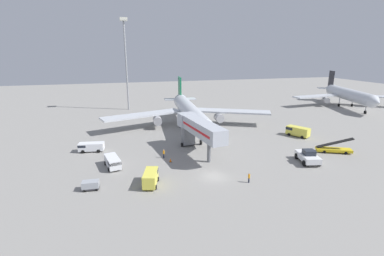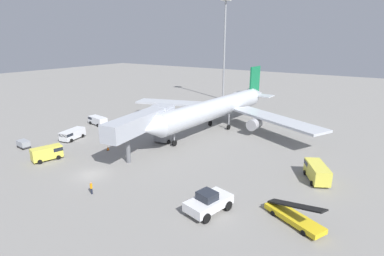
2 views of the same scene
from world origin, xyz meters
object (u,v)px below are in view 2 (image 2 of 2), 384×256
object	(u,v)px
baggage_cart_near_right	(23,144)
ground_crew_worker_foreground	(91,188)
safety_cone_alpha	(108,148)
pushback_tug	(208,202)
service_van_far_center	(72,134)
service_van_outer_left	(317,171)
ground_crew_worker_midground	(115,141)
apron_light_mast	(225,32)
belt_loader_truck	(294,216)
service_van_far_left	(97,120)
jet_bridge	(145,122)
service_van_near_center	(48,152)
airplane_at_gate	(219,108)

from	to	relation	value
baggage_cart_near_right	ground_crew_worker_foreground	size ratio (longest dim) A/B	1.54
ground_crew_worker_foreground	safety_cone_alpha	distance (m)	15.37
pushback_tug	service_van_far_center	bearing A→B (deg)	168.35
service_van_outer_left	ground_crew_worker_midground	world-z (taller)	service_van_outer_left
safety_cone_alpha	baggage_cart_near_right	bearing A→B (deg)	-151.01
service_van_far_center	safety_cone_alpha	world-z (taller)	service_van_far_center
ground_crew_worker_midground	apron_light_mast	world-z (taller)	apron_light_mast
belt_loader_truck	service_van_far_left	bearing A→B (deg)	163.98
service_van_outer_left	ground_crew_worker_foreground	size ratio (longest dim) A/B	3.49
pushback_tug	ground_crew_worker_foreground	world-z (taller)	pushback_tug
pushback_tug	safety_cone_alpha	bearing A→B (deg)	164.12
service_van_far_left	baggage_cart_near_right	distance (m)	17.31
pushback_tug	service_van_far_left	xyz separation A→B (m)	(-38.87, 16.75, -0.12)
service_van_far_center	safety_cone_alpha	xyz separation A→B (m)	(10.23, -0.21, -0.73)
ground_crew_worker_foreground	baggage_cart_near_right	bearing A→B (deg)	170.14
pushback_tug	service_van_far_left	size ratio (longest dim) A/B	1.15
jet_bridge	belt_loader_truck	world-z (taller)	jet_bridge
jet_bridge	service_van_near_center	xyz separation A→B (m)	(-10.83, -11.23, -4.02)
service_van_outer_left	apron_light_mast	size ratio (longest dim) A/B	0.19
service_van_outer_left	service_van_far_left	xyz separation A→B (m)	(-47.19, 1.84, -0.25)
jet_bridge	apron_light_mast	bearing A→B (deg)	102.75
jet_bridge	ground_crew_worker_foreground	bearing A→B (deg)	-74.77
safety_cone_alpha	apron_light_mast	size ratio (longest dim) A/B	0.02
service_van_far_left	service_van_outer_left	bearing A→B (deg)	-2.23
pushback_tug	ground_crew_worker_foreground	distance (m)	14.87
pushback_tug	service_van_far_left	distance (m)	42.33
service_van_far_left	ground_crew_worker_midground	world-z (taller)	service_van_far_left
service_van_outer_left	baggage_cart_near_right	xyz separation A→B (m)	(-46.01, -15.43, -0.55)
service_van_far_left	ground_crew_worker_foreground	world-z (taller)	service_van_far_left
ground_crew_worker_foreground	ground_crew_worker_midground	xyz separation A→B (m)	(-10.98, 13.87, 0.04)
jet_bridge	ground_crew_worker_foreground	world-z (taller)	jet_bridge
service_van_outer_left	service_van_near_center	distance (m)	40.60
belt_loader_truck	service_van_far_center	bearing A→B (deg)	174.72
service_van_far_left	ground_crew_worker_midground	size ratio (longest dim) A/B	3.04
service_van_outer_left	safety_cone_alpha	distance (m)	33.58
baggage_cart_near_right	ground_crew_worker_midground	xyz separation A→B (m)	(12.58, 9.77, 0.14)
ground_crew_worker_midground	safety_cone_alpha	xyz separation A→B (m)	(0.83, -2.35, -0.54)
airplane_at_gate	ground_crew_worker_foreground	xyz separation A→B (m)	(0.68, -33.92, -3.67)
service_van_far_center	apron_light_mast	bearing A→B (deg)	83.98
belt_loader_truck	safety_cone_alpha	size ratio (longest dim) A/B	9.58
service_van_far_center	jet_bridge	bearing A→B (deg)	9.93
pushback_tug	service_van_far_left	bearing A→B (deg)	156.69
jet_bridge	apron_light_mast	size ratio (longest dim) A/B	0.55
service_van_outer_left	service_van_far_center	world-z (taller)	service_van_outer_left
service_van_far_left	service_van_near_center	world-z (taller)	service_van_near_center
jet_bridge	service_van_near_center	size ratio (longest dim) A/B	3.47
pushback_tug	service_van_far_center	world-z (taller)	pushback_tug
service_van_far_center	safety_cone_alpha	bearing A→B (deg)	-1.16
pushback_tug	safety_cone_alpha	world-z (taller)	pushback_tug
belt_loader_truck	apron_light_mast	bearing A→B (deg)	124.18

